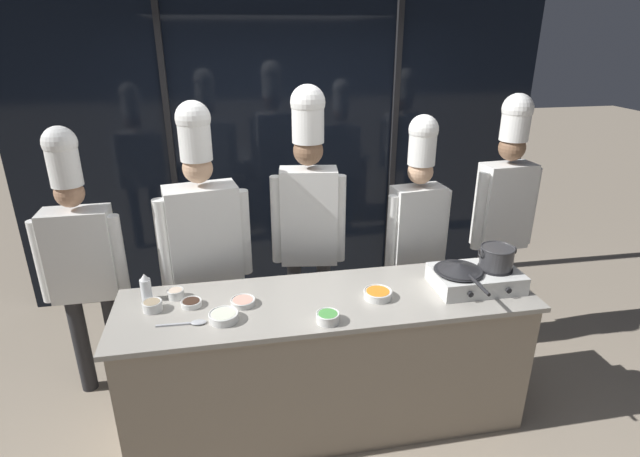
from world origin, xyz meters
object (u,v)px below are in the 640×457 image
Objects in this scene: prep_bowl_scallions at (328,317)px; chef_line at (308,208)px; chef_sous at (204,233)px; prep_bowl_soy_glaze at (191,303)px; squeeze_bottle_clear at (146,288)px; prep_bowl_bean_sprouts at (224,316)px; chef_pastry at (417,221)px; serving_spoon_slotted at (192,323)px; prep_bowl_chicken at (176,293)px; portable_stove at (476,278)px; chef_head at (81,251)px; prep_bowl_mushrooms at (152,305)px; prep_bowl_shrimp at (243,301)px; stock_pot at (497,257)px; prep_bowl_carrots at (378,294)px; frying_pan at (459,267)px; chef_apprentice at (504,201)px.

chef_line is at bearing 87.07° from prep_bowl_scallions.
chef_line reaches higher than chef_sous.
squeeze_bottle_clear is at bearing 155.50° from prep_bowl_soy_glaze.
chef_pastry is (1.39, 0.76, 0.17)m from prep_bowl_bean_sprouts.
chef_pastry is (1.56, 0.76, 0.19)m from serving_spoon_slotted.
portable_stove is at bearing -6.45° from prep_bowl_chicken.
chef_line is at bearing 143.32° from portable_stove.
chef_sous is at bearing -179.87° from chef_head.
prep_bowl_mushrooms is at bearing -177.17° from prep_bowl_soy_glaze.
chef_pastry is at bearing 25.34° from prep_bowl_shrimp.
portable_stove is at bearing -2.45° from prep_bowl_mushrooms.
prep_bowl_shrimp is (0.51, -0.03, -0.01)m from prep_bowl_mushrooms.
chef_head is at bearing 165.35° from portable_stove.
serving_spoon_slotted is at bearing 133.38° from chef_head.
chef_head is (-2.54, 0.63, -0.03)m from stock_pot.
serving_spoon_slotted is (-0.17, -0.00, -0.02)m from prep_bowl_bean_sprouts.
chef_head reaches higher than prep_bowl_chicken.
prep_bowl_carrots is 1.09m from prep_bowl_soy_glaze.
portable_stove is 0.25× the size of chef_line.
portable_stove is at bearing 3.74° from prep_bowl_bean_sprouts.
prep_bowl_soy_glaze is 1.68m from chef_pastry.
squeeze_bottle_clear is 0.17m from prep_bowl_chicken.
chef_pastry reaches higher than portable_stove.
stock_pot is 2.37× the size of prep_bowl_chicken.
prep_bowl_mushrooms reaches higher than serving_spoon_slotted.
frying_pan is 0.53m from prep_bowl_carrots.
serving_spoon_slotted is at bearing -176.71° from stock_pot.
squeeze_bottle_clear is 1.89m from chef_pastry.
prep_bowl_carrots and prep_bowl_bean_sprouts have the same top height.
frying_pan is 0.28× the size of chef_pastry.
stock_pot is 2.07× the size of prep_bowl_mushrooms.
prep_bowl_soy_glaze is 1.04m from chef_line.
chef_line is at bearing 24.72° from squeeze_bottle_clear.
chef_head is at bearing 166.03° from stock_pot.
squeeze_bottle_clear is 1.19× the size of prep_bowl_shrimp.
chef_pastry is at bearing 25.98° from serving_spoon_slotted.
prep_bowl_mushrooms is at bearing 10.69° from chef_apprentice.
serving_spoon_slotted is 1.04m from chef_head.
chef_head reaches higher than stock_pot.
frying_pan reaches higher than prep_bowl_carrots.
prep_bowl_carrots is 1.75× the size of prep_bowl_chicken.
prep_bowl_scallions is (-0.34, -0.20, 0.00)m from prep_bowl_carrots.
chef_sous is 2.23m from chef_apprentice.
squeeze_bottle_clear is 1.09m from prep_bowl_scallions.
chef_pastry reaches higher than squeeze_bottle_clear.
prep_bowl_chicken is 0.05× the size of chef_pastry.
prep_bowl_soy_glaze is (-1.72, 0.09, -0.04)m from portable_stove.
portable_stove is 1.71m from serving_spoon_slotted.
prep_bowl_bean_sprouts is at bearing 88.11° from chef_sous.
squeeze_bottle_clear is (-2.10, 0.21, -0.11)m from stock_pot.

